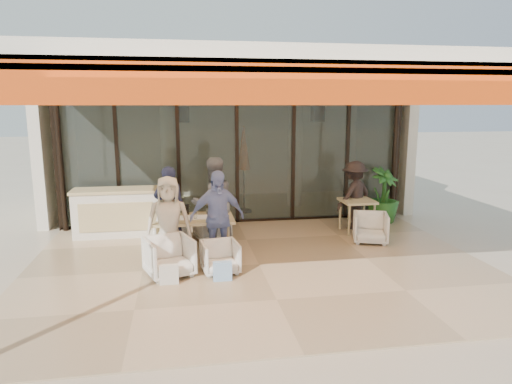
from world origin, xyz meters
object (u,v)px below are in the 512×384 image
side_table (357,205)px  diner_periwinkle (217,218)px  host_counter (118,212)px  chair_near_right (220,256)px  chair_far_left (171,225)px  side_chair (371,226)px  diner_cream (169,222)px  potted_palm (383,195)px  standing_woman (354,195)px  dining_table (192,221)px  diner_grey (213,203)px  diner_navy (170,209)px  chair_far_right (212,225)px  chair_near_left (169,255)px

side_table → diner_periwinkle: bearing=-155.6°
host_counter → side_table: size_ratio=2.48×
chair_near_right → diner_periwinkle: size_ratio=0.36×
chair_far_left → side_chair: chair_far_left is taller
diner_cream → potted_palm: diner_cream is taller
standing_woman → dining_table: bearing=-10.1°
diner_cream → side_table: size_ratio=2.15×
dining_table → diner_cream: diner_cream is taller
diner_grey → diner_cream: 1.24m
diner_navy → diner_periwinkle: bearing=144.7°
dining_table → chair_far_right: size_ratio=2.26×
chair_far_left → diner_navy: 0.68m
diner_periwinkle → chair_near_left: bearing=-160.7°
side_chair → potted_palm: bearing=76.4°
diner_navy → side_chair: bearing=-171.2°
diner_cream → standing_woman: size_ratio=1.02×
chair_near_right → side_table: side_table is taller
dining_table → diner_periwinkle: (0.43, -0.46, 0.15)m
diner_grey → chair_far_right: bearing=-108.8°
chair_far_left → standing_woman: size_ratio=0.47×
chair_far_right → diner_periwinkle: diner_periwinkle is taller
side_chair → standing_woman: bearing=106.6°
chair_far_left → chair_near_left: same height
diner_periwinkle → diner_navy: bearing=121.5°
chair_far_right → diner_periwinkle: (0.00, -1.40, 0.51)m
host_counter → side_chair: bearing=-14.6°
host_counter → chair_far_right: bearing=-18.0°
diner_navy → potted_palm: (4.97, 1.28, -0.16)m
chair_far_right → potted_palm: (4.13, 0.78, 0.33)m
chair_far_right → diner_navy: size_ratio=0.40×
chair_far_right → chair_near_left: (-0.84, -1.90, 0.03)m
host_counter → diner_periwinkle: (1.96, -2.04, 0.31)m
chair_far_right → diner_navy: 1.10m
chair_far_right → chair_near_right: 1.90m
dining_table → chair_near_right: bearing=-65.9°
host_counter → diner_cream: (1.12, -2.04, 0.27)m
side_table → side_chair: 0.81m
diner_navy → host_counter: bearing=-33.9°
chair_near_right → potted_palm: (4.13, 2.68, 0.36)m
chair_far_right → diner_cream: 1.70m
dining_table → side_table: bearing=15.3°
standing_woman → potted_palm: bearing=175.3°
dining_table → side_table: 3.75m
chair_near_right → diner_cream: bearing=141.5°
diner_navy → side_table: bearing=-160.6°
chair_near_right → side_table: bearing=23.7°
side_chair → chair_near_left: bearing=-144.5°
chair_near_right → diner_navy: diner_navy is taller
diner_grey → potted_palm: size_ratio=1.36×
chair_near_right → diner_grey: (0.00, 1.40, 0.60)m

